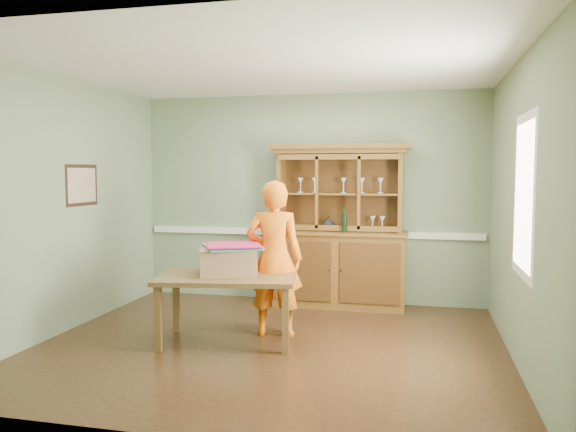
% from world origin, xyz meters
% --- Properties ---
extents(floor, '(4.50, 4.50, 0.00)m').
position_xyz_m(floor, '(0.00, 0.00, 0.00)').
color(floor, '#472C16').
rests_on(floor, ground).
extents(ceiling, '(4.50, 4.50, 0.00)m').
position_xyz_m(ceiling, '(0.00, 0.00, 2.70)').
color(ceiling, white).
rests_on(ceiling, wall_back).
extents(wall_back, '(4.50, 0.00, 4.50)m').
position_xyz_m(wall_back, '(0.00, 2.00, 1.35)').
color(wall_back, gray).
rests_on(wall_back, floor).
extents(wall_left, '(0.00, 4.00, 4.00)m').
position_xyz_m(wall_left, '(-2.25, 0.00, 1.35)').
color(wall_left, gray).
rests_on(wall_left, floor).
extents(wall_right, '(0.00, 4.00, 4.00)m').
position_xyz_m(wall_right, '(2.25, 0.00, 1.35)').
color(wall_right, gray).
rests_on(wall_right, floor).
extents(wall_front, '(4.50, 0.00, 4.50)m').
position_xyz_m(wall_front, '(0.00, -2.00, 1.35)').
color(wall_front, gray).
rests_on(wall_front, floor).
extents(chair_rail, '(4.41, 0.05, 0.08)m').
position_xyz_m(chair_rail, '(0.00, 1.98, 0.90)').
color(chair_rail, white).
rests_on(chair_rail, wall_back).
extents(framed_map, '(0.03, 0.60, 0.46)m').
position_xyz_m(framed_map, '(-2.23, 0.30, 1.55)').
color(framed_map, black).
rests_on(framed_map, wall_left).
extents(window_panel, '(0.03, 0.96, 1.36)m').
position_xyz_m(window_panel, '(2.23, -0.30, 1.50)').
color(window_panel, white).
rests_on(window_panel, wall_right).
extents(china_hutch, '(1.73, 0.57, 2.04)m').
position_xyz_m(china_hutch, '(0.42, 1.77, 0.72)').
color(china_hutch, brown).
rests_on(china_hutch, floor).
extents(dining_table, '(1.47, 1.03, 0.67)m').
position_xyz_m(dining_table, '(-0.44, -0.01, 0.60)').
color(dining_table, brown).
rests_on(dining_table, floor).
extents(cardboard_box, '(0.68, 0.62, 0.26)m').
position_xyz_m(cardboard_box, '(-0.45, 0.06, 0.80)').
color(cardboard_box, '#9B7450').
rests_on(cardboard_box, dining_table).
extents(kite_stack, '(0.71, 0.71, 0.04)m').
position_xyz_m(kite_stack, '(-0.41, 0.09, 0.96)').
color(kite_stack, '#39C26F').
rests_on(kite_stack, cardboard_box).
extents(person, '(0.62, 0.43, 1.61)m').
position_xyz_m(person, '(-0.05, 0.34, 0.81)').
color(person, orange).
rests_on(person, floor).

